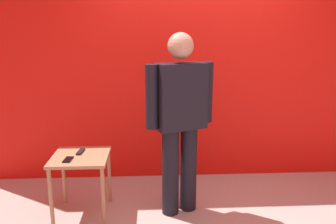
{
  "coord_description": "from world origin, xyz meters",
  "views": [
    {
      "loc": [
        -0.56,
        -2.69,
        1.79
      ],
      "look_at": [
        -0.39,
        0.55,
        1.01
      ],
      "focal_mm": 36.01,
      "sensor_mm": 36.0,
      "label": 1
    }
  ],
  "objects_px": {
    "standing_person": "(180,116)",
    "side_table": "(81,165)",
    "tv_remote": "(81,151)",
    "cell_phone": "(68,160)"
  },
  "relations": [
    {
      "from": "side_table",
      "to": "tv_remote",
      "type": "distance_m",
      "value": 0.14
    },
    {
      "from": "side_table",
      "to": "tv_remote",
      "type": "xyz_separation_m",
      "value": [
        -0.01,
        0.09,
        0.11
      ]
    },
    {
      "from": "side_table",
      "to": "cell_phone",
      "type": "height_order",
      "value": "cell_phone"
    },
    {
      "from": "standing_person",
      "to": "tv_remote",
      "type": "height_order",
      "value": "standing_person"
    },
    {
      "from": "side_table",
      "to": "cell_phone",
      "type": "xyz_separation_m",
      "value": [
        -0.09,
        -0.11,
        0.1
      ]
    },
    {
      "from": "side_table",
      "to": "cell_phone",
      "type": "distance_m",
      "value": 0.17
    },
    {
      "from": "side_table",
      "to": "tv_remote",
      "type": "bearing_deg",
      "value": 98.91
    },
    {
      "from": "standing_person",
      "to": "tv_remote",
      "type": "distance_m",
      "value": 1.05
    },
    {
      "from": "standing_person",
      "to": "side_table",
      "type": "height_order",
      "value": "standing_person"
    },
    {
      "from": "cell_phone",
      "to": "tv_remote",
      "type": "bearing_deg",
      "value": 73.85
    }
  ]
}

